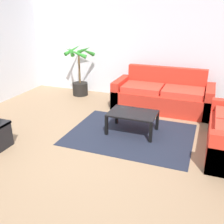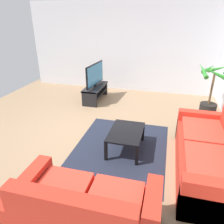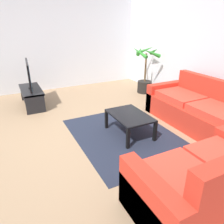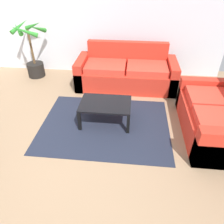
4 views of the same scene
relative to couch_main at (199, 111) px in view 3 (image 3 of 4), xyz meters
name	(u,v)px [view 3 (image 3 of 4)]	position (x,y,z in m)	size (l,w,h in m)	color
ground_plane	(74,133)	(-0.77, -2.28, -0.30)	(6.60, 6.60, 0.00)	#937556
wall_back	(202,49)	(-0.77, 0.72, 1.05)	(6.00, 0.06, 2.70)	silver
wall_left	(38,43)	(-3.77, -2.28, 1.05)	(0.06, 6.00, 2.70)	silver
couch_main	(199,111)	(0.00, 0.00, 0.00)	(2.15, 0.90, 0.90)	red
couch_loveseat	(206,184)	(1.51, -1.50, 0.00)	(0.90, 1.63, 0.90)	red
tv_stand	(32,95)	(-2.56, -2.76, -0.02)	(1.10, 0.45, 0.43)	black
tv	(29,75)	(-2.56, -2.75, 0.46)	(1.07, 0.14, 0.64)	black
coffee_table	(130,117)	(-0.28, -1.39, 0.04)	(0.86, 0.59, 0.39)	black
area_rug	(124,135)	(-0.28, -1.49, -0.30)	(2.20, 1.70, 0.01)	#1E2333
potted_palm	(145,76)	(-2.21, 0.26, 0.18)	(0.74, 0.73, 1.30)	black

